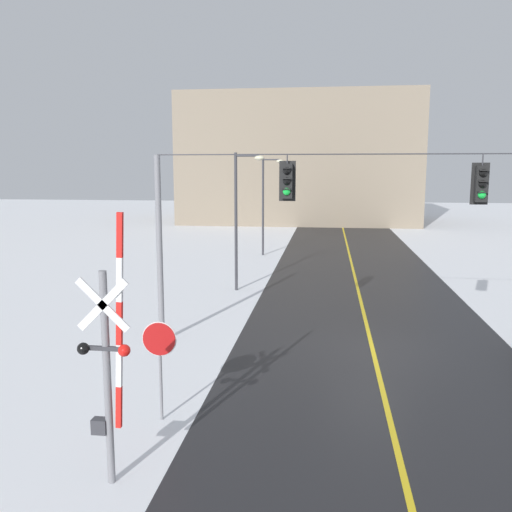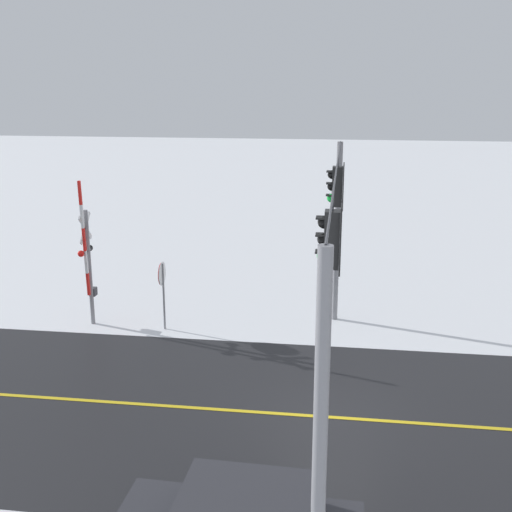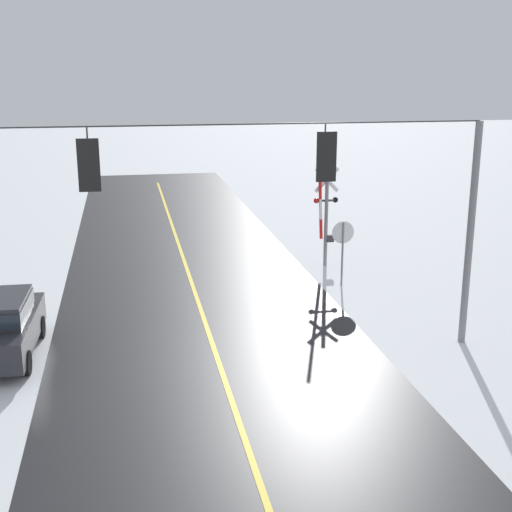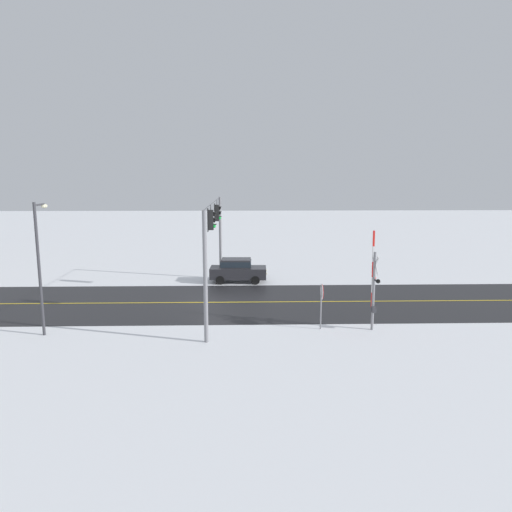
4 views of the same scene
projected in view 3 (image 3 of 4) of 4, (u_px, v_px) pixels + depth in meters
The scene contains 7 objects.
ground_plane at pixel (218, 360), 18.29m from camera, with size 160.00×160.00×0.00m, color white.
road_asphalt at pixel (263, 492), 12.61m from camera, with size 9.00×80.00×0.01m, color black.
lane_centre_line at pixel (263, 492), 12.61m from camera, with size 0.14×72.00×0.01m, color gold.
signal_span at pixel (214, 211), 17.22m from camera, with size 14.20×0.47×6.22m.
stop_sign at pixel (343, 239), 24.20m from camera, with size 0.80×0.09×2.35m.
railroad_crossing at pixel (325, 208), 26.52m from camera, with size 0.98×0.31×5.03m.
parked_car_charcoal at pixel (0, 324), 18.23m from camera, with size 1.93×4.25×1.74m.
Camera 3 is at (2.21, 16.79, 7.51)m, focal length 48.19 mm.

